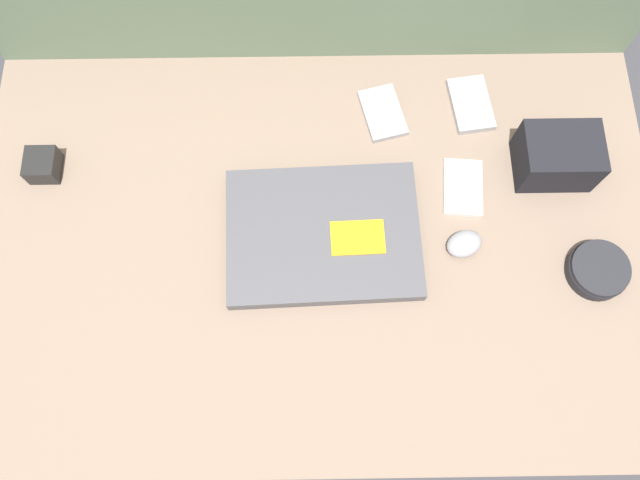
{
  "coord_description": "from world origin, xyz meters",
  "views": [
    {
      "loc": [
        -0.0,
        -0.34,
        1.15
      ],
      "look_at": [
        0.0,
        0.0,
        0.15
      ],
      "focal_mm": 35.0,
      "sensor_mm": 36.0,
      "label": 1
    }
  ],
  "objects_px": {
    "computer_mouse": "(467,244)",
    "speaker_puck": "(601,270)",
    "phone_silver": "(385,113)",
    "camera_pouch": "(560,156)",
    "charger_brick": "(45,165)",
    "phone_small": "(473,104)",
    "phone_black": "(465,187)",
    "laptop": "(326,234)"
  },
  "relations": [
    {
      "from": "computer_mouse",
      "to": "phone_black",
      "type": "height_order",
      "value": "computer_mouse"
    },
    {
      "from": "laptop",
      "to": "phone_silver",
      "type": "bearing_deg",
      "value": 62.5
    },
    {
      "from": "phone_silver",
      "to": "phone_small",
      "type": "height_order",
      "value": "phone_small"
    },
    {
      "from": "phone_black",
      "to": "phone_small",
      "type": "xyz_separation_m",
      "value": [
        0.03,
        0.16,
        0.0
      ]
    },
    {
      "from": "camera_pouch",
      "to": "phone_black",
      "type": "bearing_deg",
      "value": -166.18
    },
    {
      "from": "computer_mouse",
      "to": "camera_pouch",
      "type": "bearing_deg",
      "value": 18.77
    },
    {
      "from": "speaker_puck",
      "to": "camera_pouch",
      "type": "height_order",
      "value": "camera_pouch"
    },
    {
      "from": "computer_mouse",
      "to": "phone_black",
      "type": "bearing_deg",
      "value": 62.66
    },
    {
      "from": "phone_silver",
      "to": "phone_small",
      "type": "bearing_deg",
      "value": -8.48
    },
    {
      "from": "laptop",
      "to": "camera_pouch",
      "type": "xyz_separation_m",
      "value": [
        0.41,
        0.13,
        0.03
      ]
    },
    {
      "from": "computer_mouse",
      "to": "phone_silver",
      "type": "distance_m",
      "value": 0.29
    },
    {
      "from": "speaker_puck",
      "to": "phone_silver",
      "type": "relative_size",
      "value": 0.86
    },
    {
      "from": "phone_black",
      "to": "phone_silver",
      "type": "bearing_deg",
      "value": 136.48
    },
    {
      "from": "computer_mouse",
      "to": "charger_brick",
      "type": "xyz_separation_m",
      "value": [
        -0.73,
        0.15,
        0.01
      ]
    },
    {
      "from": "laptop",
      "to": "phone_black",
      "type": "height_order",
      "value": "laptop"
    },
    {
      "from": "computer_mouse",
      "to": "charger_brick",
      "type": "relative_size",
      "value": 1.29
    },
    {
      "from": "speaker_puck",
      "to": "phone_small",
      "type": "distance_m",
      "value": 0.37
    },
    {
      "from": "charger_brick",
      "to": "phone_silver",
      "type": "bearing_deg",
      "value": 9.73
    },
    {
      "from": "computer_mouse",
      "to": "charger_brick",
      "type": "bearing_deg",
      "value": 145.66
    },
    {
      "from": "computer_mouse",
      "to": "speaker_puck",
      "type": "bearing_deg",
      "value": -35.06
    },
    {
      "from": "phone_black",
      "to": "charger_brick",
      "type": "distance_m",
      "value": 0.74
    },
    {
      "from": "laptop",
      "to": "camera_pouch",
      "type": "height_order",
      "value": "camera_pouch"
    },
    {
      "from": "laptop",
      "to": "camera_pouch",
      "type": "relative_size",
      "value": 2.52
    },
    {
      "from": "phone_small",
      "to": "charger_brick",
      "type": "height_order",
      "value": "charger_brick"
    },
    {
      "from": "phone_silver",
      "to": "laptop",
      "type": "bearing_deg",
      "value": -129.3
    },
    {
      "from": "phone_small",
      "to": "charger_brick",
      "type": "relative_size",
      "value": 2.05
    },
    {
      "from": "computer_mouse",
      "to": "speaker_puck",
      "type": "distance_m",
      "value": 0.22
    },
    {
      "from": "phone_silver",
      "to": "charger_brick",
      "type": "height_order",
      "value": "charger_brick"
    },
    {
      "from": "computer_mouse",
      "to": "phone_black",
      "type": "relative_size",
      "value": 0.68
    },
    {
      "from": "camera_pouch",
      "to": "charger_brick",
      "type": "bearing_deg",
      "value": 179.55
    },
    {
      "from": "computer_mouse",
      "to": "phone_silver",
      "type": "xyz_separation_m",
      "value": [
        -0.13,
        0.26,
        -0.01
      ]
    },
    {
      "from": "computer_mouse",
      "to": "camera_pouch",
      "type": "xyz_separation_m",
      "value": [
        0.17,
        0.15,
        0.03
      ]
    },
    {
      "from": "camera_pouch",
      "to": "charger_brick",
      "type": "relative_size",
      "value": 2.29
    },
    {
      "from": "computer_mouse",
      "to": "phone_black",
      "type": "xyz_separation_m",
      "value": [
        0.01,
        0.11,
        -0.01
      ]
    },
    {
      "from": "computer_mouse",
      "to": "speaker_puck",
      "type": "relative_size",
      "value": 0.74
    },
    {
      "from": "speaker_puck",
      "to": "phone_silver",
      "type": "bearing_deg",
      "value": 138.3
    },
    {
      "from": "speaker_puck",
      "to": "phone_silver",
      "type": "xyz_separation_m",
      "value": [
        -0.34,
        0.31,
        -0.01
      ]
    },
    {
      "from": "phone_small",
      "to": "camera_pouch",
      "type": "height_order",
      "value": "camera_pouch"
    },
    {
      "from": "phone_silver",
      "to": "phone_black",
      "type": "height_order",
      "value": "phone_silver"
    },
    {
      "from": "speaker_puck",
      "to": "phone_silver",
      "type": "height_order",
      "value": "speaker_puck"
    },
    {
      "from": "camera_pouch",
      "to": "charger_brick",
      "type": "height_order",
      "value": "camera_pouch"
    },
    {
      "from": "computer_mouse",
      "to": "charger_brick",
      "type": "distance_m",
      "value": 0.74
    }
  ]
}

